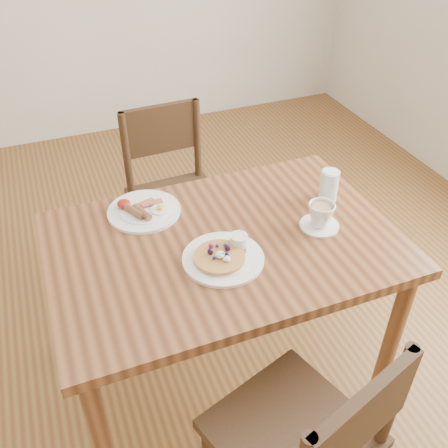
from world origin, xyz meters
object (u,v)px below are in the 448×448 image
at_px(teacup_saucer, 321,216).
at_px(water_glass, 329,186).
at_px(chair_far, 173,191).
at_px(pancake_plate, 224,256).
at_px(dining_table, 224,261).
at_px(chair_near, 307,439).
at_px(breakfast_plate, 143,210).

distance_m(teacup_saucer, water_glass, 0.18).
bearing_deg(chair_far, pancake_plate, 83.31).
bearing_deg(water_glass, dining_table, -169.44).
bearing_deg(dining_table, chair_near, -89.51).
bearing_deg(teacup_saucer, dining_table, 171.29).
distance_m(pancake_plate, teacup_saucer, 0.39).
bearing_deg(breakfast_plate, water_glass, -14.30).
bearing_deg(dining_table, chair_far, 87.95).
relative_size(chair_far, pancake_plate, 3.26).
distance_m(dining_table, breakfast_plate, 0.36).
relative_size(breakfast_plate, teacup_saucer, 1.93).
xyz_separation_m(chair_near, teacup_saucer, (0.34, 0.57, 0.30)).
relative_size(chair_near, chair_far, 1.00).
bearing_deg(teacup_saucer, chair_far, 111.99).
distance_m(breakfast_plate, water_glass, 0.70).
distance_m(chair_far, breakfast_plate, 0.60).
relative_size(dining_table, breakfast_plate, 4.44).
xyz_separation_m(pancake_plate, breakfast_plate, (-0.18, 0.35, -0.00)).
relative_size(teacup_saucer, water_glass, 1.14).
bearing_deg(chair_near, water_glass, 39.72).
bearing_deg(pancake_plate, dining_table, 68.09).
bearing_deg(breakfast_plate, dining_table, -49.69).
bearing_deg(chair_far, chair_near, 86.81).
bearing_deg(water_glass, teacup_saucer, -129.70).
height_order(pancake_plate, water_glass, water_glass).
height_order(teacup_saucer, water_glass, water_glass).
distance_m(dining_table, chair_far, 0.75).
xyz_separation_m(pancake_plate, teacup_saucer, (0.38, 0.04, 0.03)).
bearing_deg(dining_table, breakfast_plate, 130.31).
distance_m(chair_far, pancake_plate, 0.87).
distance_m(dining_table, pancake_plate, 0.15).
xyz_separation_m(chair_near, water_glass, (0.45, 0.71, 0.32)).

